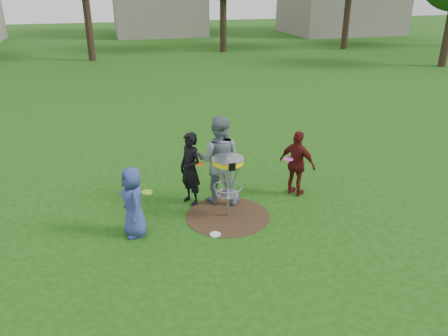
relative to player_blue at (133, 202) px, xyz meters
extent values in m
plane|color=#19470F|center=(1.96, 0.23, -0.72)|extent=(100.00, 100.00, 0.00)
cylinder|color=#47331E|center=(1.96, 0.23, -0.71)|extent=(1.80, 1.80, 0.01)
imported|color=#323F8B|center=(0.00, 0.00, 0.00)|extent=(0.58, 0.77, 1.43)
imported|color=black|center=(1.33, 1.04, 0.11)|extent=(0.63, 0.72, 1.66)
imported|color=slate|center=(1.96, 0.98, 0.29)|extent=(1.19, 1.07, 2.02)
imported|color=#571614|center=(3.79, 0.83, 0.06)|extent=(0.84, 0.96, 1.56)
cylinder|color=white|center=(1.52, -0.44, -0.71)|extent=(0.22, 0.22, 0.02)
cylinder|color=#9EA0A5|center=(1.96, 0.23, -0.03)|extent=(0.05, 0.05, 1.38)
cylinder|color=yellow|center=(1.96, 0.23, 0.56)|extent=(0.64, 0.64, 0.10)
cylinder|color=#9EA0A5|center=(1.96, 0.23, 0.62)|extent=(0.66, 0.66, 0.01)
cube|color=black|center=(1.96, -0.10, 0.56)|extent=(0.14, 0.02, 0.16)
torus|color=#9EA0A5|center=(1.96, 0.23, -0.02)|extent=(0.62, 0.62, 0.02)
torus|color=#9EA0A5|center=(1.96, 0.23, -0.18)|extent=(0.50, 0.50, 0.02)
cylinder|color=#9EA0A5|center=(1.96, 0.23, -0.19)|extent=(0.44, 0.44, 0.01)
cylinder|color=#77D117|center=(0.28, 0.03, 0.16)|extent=(0.22, 0.22, 0.02)
cylinder|color=orange|center=(1.50, 0.82, 0.30)|extent=(0.22, 0.22, 0.02)
cylinder|color=#F841BB|center=(1.96, 0.70, 0.52)|extent=(0.22, 0.22, 0.02)
cylinder|color=#FF43C5|center=(3.52, 0.74, 0.24)|extent=(0.22, 0.22, 0.02)
cylinder|color=#38281C|center=(-1.04, 21.73, 1.59)|extent=(0.46, 0.46, 4.62)
cylinder|color=#38281C|center=(7.96, 23.23, 1.17)|extent=(0.46, 0.46, 3.78)
cylinder|color=#38281C|center=(16.96, 22.23, 1.38)|extent=(0.46, 0.46, 4.20)
cylinder|color=#38281C|center=(18.96, 14.23, 0.96)|extent=(0.46, 0.46, 3.36)
cube|color=gray|center=(4.96, 35.23, 1.78)|extent=(8.00, 7.00, 5.00)
cube|color=gray|center=(21.96, 32.23, 2.28)|extent=(10.00, 8.00, 6.00)
camera|label=1|loc=(-0.23, -7.68, 3.93)|focal=35.00mm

